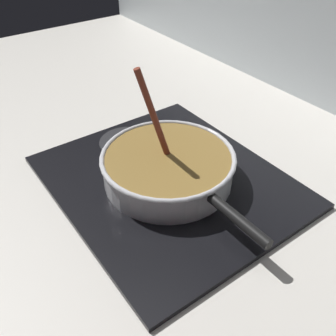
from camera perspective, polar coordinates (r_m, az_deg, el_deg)
ground at (r=0.86m, az=-11.85°, el=-6.56°), size 2.40×1.60×0.04m
hob_plate at (r=0.88m, az=-0.00°, el=-2.00°), size 0.56×0.48×0.01m
burner_ring at (r=0.88m, az=-0.00°, el=-1.49°), size 0.18×0.18×0.01m
spare_burner at (r=1.00m, az=-6.27°, el=3.93°), size 0.14×0.14×0.01m
cooking_pan at (r=0.85m, az=0.05°, el=0.23°), size 0.45×0.30×0.27m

